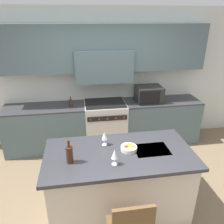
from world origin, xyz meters
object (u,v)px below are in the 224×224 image
(wine_bottle, at_px, (69,154))
(wine_glass_near, at_px, (115,155))
(wine_glass_far, at_px, (104,136))
(oil_bottle_on_counter, at_px, (71,103))
(microwave, at_px, (149,94))
(fruit_bowl, at_px, (129,148))
(range_stove, at_px, (105,124))

(wine_bottle, xyz_separation_m, wine_glass_near, (0.51, -0.12, 0.02))
(wine_glass_far, xyz_separation_m, oil_bottle_on_counter, (-0.47, 1.47, -0.07))
(oil_bottle_on_counter, bearing_deg, microwave, 1.79)
(microwave, xyz_separation_m, wine_glass_near, (-1.03, -1.96, -0.01))
(microwave, height_order, fruit_bowl, microwave)
(wine_glass_far, relative_size, fruit_bowl, 0.95)
(fruit_bowl, bearing_deg, microwave, 64.78)
(wine_glass_far, bearing_deg, fruit_bowl, -29.73)
(range_stove, bearing_deg, wine_bottle, -109.42)
(wine_glass_near, height_order, fruit_bowl, wine_glass_near)
(wine_bottle, xyz_separation_m, fruit_bowl, (0.74, 0.15, -0.08))
(microwave, bearing_deg, wine_bottle, -129.88)
(wine_bottle, bearing_deg, oil_bottle_on_counter, 90.61)
(range_stove, bearing_deg, microwave, 1.19)
(range_stove, distance_m, wine_glass_far, 1.62)
(wine_glass_far, height_order, oil_bottle_on_counter, wine_glass_far)
(microwave, distance_m, wine_glass_far, 1.87)
(wine_glass_near, xyz_separation_m, oil_bottle_on_counter, (-0.53, 1.91, -0.07))
(microwave, relative_size, wine_bottle, 1.71)
(wine_bottle, relative_size, fruit_bowl, 1.43)
(range_stove, xyz_separation_m, wine_glass_far, (-0.19, -1.50, 0.59))
(wine_glass_near, bearing_deg, range_stove, 86.10)
(wine_bottle, relative_size, wine_glass_near, 1.52)
(wine_glass_near, xyz_separation_m, wine_glass_far, (-0.06, 0.44, 0.00))
(wine_bottle, xyz_separation_m, wine_glass_far, (0.45, 0.32, 0.02))
(wine_bottle, relative_size, oil_bottle_on_counter, 1.49)
(wine_glass_near, bearing_deg, wine_glass_far, 98.07)
(wine_bottle, bearing_deg, wine_glass_far, 35.45)
(microwave, xyz_separation_m, wine_glass_far, (-1.09, -1.52, -0.01))
(fruit_bowl, xyz_separation_m, oil_bottle_on_counter, (-0.76, 1.64, 0.04))
(fruit_bowl, bearing_deg, wine_bottle, -168.51)
(wine_glass_far, bearing_deg, range_stove, 82.63)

